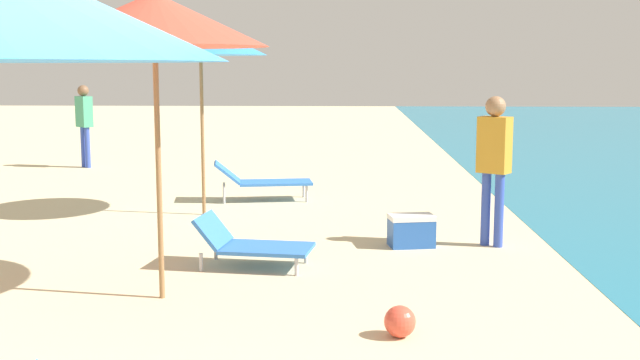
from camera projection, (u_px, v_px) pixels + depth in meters
umbrella_second at (154, 20)px, 6.91m from camera, size 2.03×2.03×2.83m
lounger_second_shoreside at (251, 243)px, 8.35m from camera, size 1.28×0.77×0.56m
umbrella_farthest at (200, 39)px, 11.02m from camera, size 1.88×1.88×2.79m
lounger_farthest_shoreside at (261, 180)px, 12.53m from camera, size 1.62×0.82×0.64m
person_walking_near at (84, 117)px, 16.55m from camera, size 0.41×0.41×1.74m
person_walking_mid at (494, 155)px, 9.23m from camera, size 0.42×0.39×1.78m
cooler_box at (411, 231)px, 9.32m from camera, size 0.58×0.43×0.38m
beach_ball at (400, 321)px, 6.20m from camera, size 0.25×0.25×0.25m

